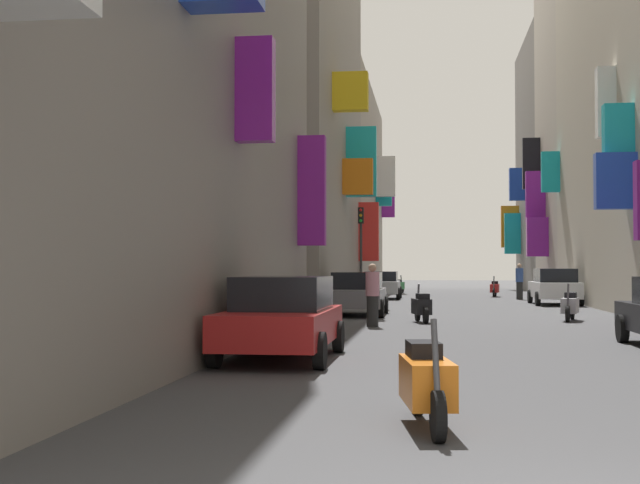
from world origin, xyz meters
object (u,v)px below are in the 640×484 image
object	(u,v)px
parked_car_grey	(357,293)
pedestrian_near_left	(520,281)
scooter_orange	(426,381)
pedestrian_crossing	(372,295)
scooter_black	(422,307)
scooter_red	(495,288)
parked_car_silver	(381,284)
traffic_light_near_corner	(361,238)
parked_car_red	(282,316)
scooter_silver	(570,306)
parked_car_white	(555,286)
scooter_green	(398,286)

from	to	relation	value
parked_car_grey	pedestrian_near_left	distance (m)	16.30
scooter_orange	pedestrian_crossing	xyz separation A→B (m)	(-1.52, 14.43, 0.40)
scooter_orange	pedestrian_near_left	size ratio (longest dim) A/B	1.08
scooter_black	scooter_red	bearing A→B (deg)	80.34
parked_car_grey	pedestrian_crossing	xyz separation A→B (m)	(0.88, -5.38, 0.10)
parked_car_silver	pedestrian_near_left	bearing A→B (deg)	-1.74
scooter_red	pedestrian_near_left	xyz separation A→B (m)	(0.94, -3.77, 0.44)
traffic_light_near_corner	scooter_orange	bearing A→B (deg)	-84.14
traffic_light_near_corner	pedestrian_crossing	bearing A→B (deg)	-84.27
parked_car_red	parked_car_grey	distance (m)	13.75
scooter_silver	scooter_black	bearing A→B (deg)	-163.99
scooter_black	traffic_light_near_corner	size ratio (longest dim) A/B	0.40
parked_car_white	scooter_silver	distance (m)	11.33
pedestrian_crossing	scooter_red	bearing A→B (deg)	78.08
scooter_orange	scooter_red	bearing A→B (deg)	84.74
scooter_silver	pedestrian_near_left	bearing A→B (deg)	89.16
scooter_black	scooter_silver	size ratio (longest dim) A/B	0.92
scooter_orange	scooter_green	bearing A→B (deg)	92.48
parked_car_silver	scooter_black	world-z (taller)	parked_car_silver
parked_car_silver	scooter_silver	bearing A→B (deg)	-68.76
scooter_black	pedestrian_crossing	distance (m)	2.38
scooter_green	pedestrian_crossing	distance (m)	29.67
scooter_silver	scooter_orange	bearing A→B (deg)	-103.47
parked_car_white	scooter_green	bearing A→B (deg)	115.65
parked_car_silver	scooter_black	xyz separation A→B (m)	(2.22, -18.42, -0.28)
parked_car_white	scooter_red	world-z (taller)	parked_car_white
scooter_green	parked_car_white	bearing A→B (deg)	-64.35
traffic_light_near_corner	parked_car_silver	bearing A→B (deg)	79.88
scooter_red	traffic_light_near_corner	world-z (taller)	traffic_light_near_corner
parked_car_grey	traffic_light_near_corner	bearing A→B (deg)	93.94
parked_car_white	pedestrian_crossing	size ratio (longest dim) A/B	2.44
scooter_orange	parked_car_grey	bearing A→B (deg)	96.92
scooter_green	parked_car_silver	bearing A→B (deg)	-93.21
pedestrian_crossing	traffic_light_near_corner	xyz separation A→B (m)	(-1.64, 16.32, 2.13)
parked_car_white	scooter_red	xyz separation A→B (m)	(-1.84, 9.44, -0.34)
parked_car_grey	scooter_orange	xyz separation A→B (m)	(2.40, -19.80, -0.30)
parked_car_grey	scooter_red	world-z (taller)	parked_car_grey
parked_car_white	scooter_silver	xyz separation A→B (m)	(-1.15, -11.27, -0.34)
scooter_black	scooter_green	bearing A→B (deg)	93.51
pedestrian_crossing	traffic_light_near_corner	bearing A→B (deg)	95.73
traffic_light_near_corner	pedestrian_near_left	bearing A→B (deg)	26.71
parked_car_white	traffic_light_near_corner	bearing A→B (deg)	167.92
parked_car_red	pedestrian_crossing	xyz separation A→B (m)	(1.03, 8.37, 0.10)
scooter_black	scooter_red	size ratio (longest dim) A/B	0.90
scooter_silver	parked_car_silver	bearing A→B (deg)	111.24
pedestrian_near_left	scooter_orange	bearing A→B (deg)	-97.37
parked_car_silver	pedestrian_crossing	world-z (taller)	pedestrian_crossing
scooter_green	traffic_light_near_corner	xyz separation A→B (m)	(-1.25, -13.35, 2.53)
scooter_red	pedestrian_near_left	size ratio (longest dim) A/B	1.09
pedestrian_near_left	scooter_black	bearing A→B (deg)	-104.43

